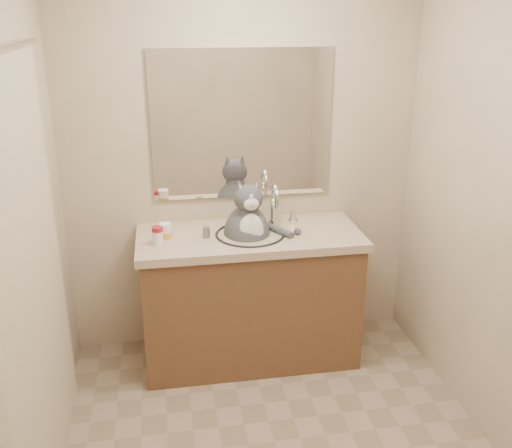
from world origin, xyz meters
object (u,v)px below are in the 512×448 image
Objects in this scene: cat at (248,231)px; grey_canister at (206,232)px; pill_bottle_redcap at (158,236)px; pill_bottle_orange at (166,234)px.

grey_canister is (-0.25, -0.02, 0.01)m from cat.
pill_bottle_redcap is at bearing -167.09° from grey_canister.
pill_bottle_orange is 1.79× the size of grey_canister.
cat is 4.69× the size of pill_bottle_orange.
grey_canister is (0.24, 0.04, -0.02)m from pill_bottle_orange.
grey_canister is at bearing 9.96° from pill_bottle_orange.
pill_bottle_orange is at bearing -178.24° from cat.
grey_canister is at bearing 178.78° from cat.
pill_bottle_redcap is 1.64× the size of grey_canister.
cat is 0.25m from grey_canister.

